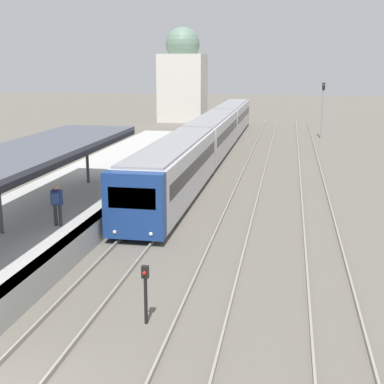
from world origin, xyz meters
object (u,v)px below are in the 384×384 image
at_px(train_near, 212,134).
at_px(signal_post_near, 145,288).
at_px(person_on_platform, 57,202).
at_px(signal_mast_far, 323,104).

relative_size(train_near, signal_post_near, 25.60).
relative_size(person_on_platform, signal_post_near, 0.95).
distance_m(train_near, signal_post_near, 29.01).
bearing_deg(signal_mast_far, train_near, -127.72).
height_order(signal_post_near, signal_mast_far, signal_mast_far).
distance_m(person_on_platform, signal_mast_far, 37.48).
distance_m(train_near, signal_mast_far, 15.17).
xyz_separation_m(person_on_platform, signal_post_near, (5.01, -5.35, -0.92)).
bearing_deg(train_near, signal_mast_far, 52.28).
bearing_deg(signal_post_near, train_near, 94.50).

